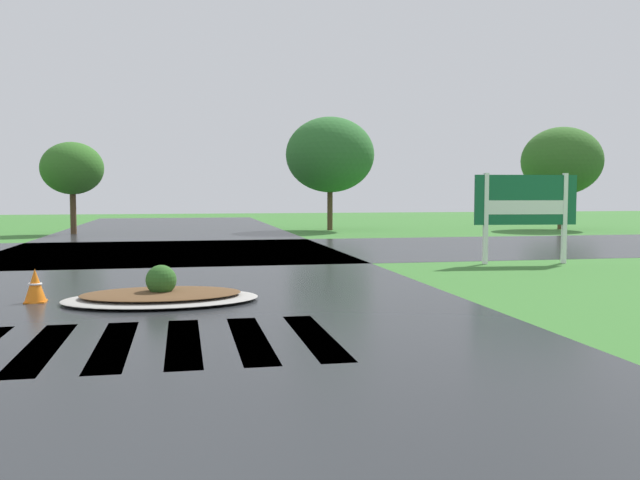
# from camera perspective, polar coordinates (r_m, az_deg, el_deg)

# --- Properties ---
(asphalt_roadway) EXTENTS (11.31, 80.00, 0.01)m
(asphalt_roadway) POSITION_cam_1_polar(r_m,az_deg,el_deg) (14.18, -13.11, -4.24)
(asphalt_roadway) COLOR #232628
(asphalt_roadway) RESTS_ON ground
(asphalt_cross_road) EXTENTS (90.00, 10.18, 0.01)m
(asphalt_cross_road) POSITION_cam_1_polar(r_m,az_deg,el_deg) (23.74, -12.40, -0.93)
(asphalt_cross_road) COLOR #232628
(asphalt_cross_road) RESTS_ON ground
(crosswalk_stripes) EXTENTS (4.95, 3.13, 0.01)m
(crosswalk_stripes) POSITION_cam_1_polar(r_m,az_deg,el_deg) (9.54, -13.98, -8.28)
(crosswalk_stripes) COLOR white
(crosswalk_stripes) RESTS_ON ground
(estate_billboard) EXTENTS (2.92, 0.36, 2.54)m
(estate_billboard) POSITION_cam_1_polar(r_m,az_deg,el_deg) (20.05, 16.67, 2.88)
(estate_billboard) COLOR white
(estate_billboard) RESTS_ON ground
(median_island) EXTENTS (3.55, 2.28, 0.68)m
(median_island) POSITION_cam_1_polar(r_m,az_deg,el_deg) (12.99, -13.01, -4.46)
(median_island) COLOR #9E9B93
(median_island) RESTS_ON ground
(traffic_cone) EXTENTS (0.40, 0.40, 0.62)m
(traffic_cone) POSITION_cam_1_polar(r_m,az_deg,el_deg) (13.58, -22.53, -3.55)
(traffic_cone) COLOR orange
(traffic_cone) RESTS_ON ground
(background_treeline) EXTENTS (42.62, 5.91, 5.89)m
(background_treeline) POSITION_cam_1_polar(r_m,az_deg,el_deg) (34.75, -3.62, 6.85)
(background_treeline) COLOR #4C3823
(background_treeline) RESTS_ON ground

